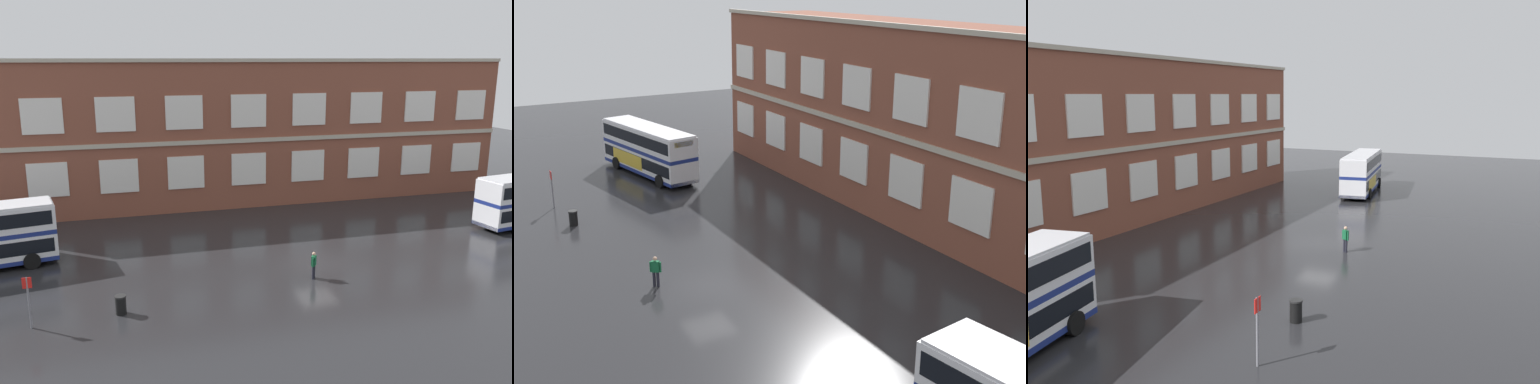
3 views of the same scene
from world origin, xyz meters
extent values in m
plane|color=#232326|center=(0.00, 2.00, 0.00)|extent=(120.00, 120.00, 0.00)
cube|color=brown|center=(-0.97, 18.00, 6.35)|extent=(49.83, 8.00, 12.70)
cube|color=#B2A893|center=(-0.97, 13.92, 6.10)|extent=(49.83, 0.16, 0.36)
cube|color=#B2A893|center=(-0.97, 13.95, 12.85)|extent=(49.83, 0.28, 0.30)
cube|color=silver|center=(-17.58, 13.94, 3.56)|extent=(3.10, 0.12, 2.79)
cube|color=silver|center=(-12.04, 13.94, 3.56)|extent=(3.10, 0.12, 2.79)
cube|color=silver|center=(-6.50, 13.94, 3.56)|extent=(3.10, 0.12, 2.79)
cube|color=silver|center=(-0.97, 13.94, 3.56)|extent=(3.10, 0.12, 2.79)
cube|color=silver|center=(4.57, 13.94, 3.56)|extent=(3.10, 0.12, 2.79)
cube|color=silver|center=(10.11, 13.94, 3.56)|extent=(3.10, 0.12, 2.79)
cube|color=silver|center=(15.64, 13.94, 3.56)|extent=(3.10, 0.12, 2.79)
cube|color=silver|center=(21.18, 13.94, 3.56)|extent=(3.10, 0.12, 2.79)
cube|color=silver|center=(-17.58, 13.94, 8.64)|extent=(3.10, 0.12, 2.79)
cube|color=silver|center=(-12.04, 13.94, 8.64)|extent=(3.10, 0.12, 2.79)
cube|color=silver|center=(-6.50, 13.94, 8.64)|extent=(3.10, 0.12, 2.79)
cube|color=silver|center=(-0.97, 13.94, 8.64)|extent=(3.10, 0.12, 2.79)
cube|color=silver|center=(4.57, 13.94, 8.64)|extent=(3.10, 0.12, 2.79)
cube|color=silver|center=(10.11, 13.94, 8.64)|extent=(3.10, 0.12, 2.79)
cube|color=silver|center=(15.64, 13.94, 8.64)|extent=(3.10, 0.12, 2.79)
cube|color=silver|center=(21.18, 13.94, 8.64)|extent=(3.10, 0.12, 2.79)
cube|color=yellow|center=(-16.52, 5.37, 3.60)|extent=(0.37, 1.64, 0.40)
cylinder|color=black|center=(-17.87, 3.81, 0.52)|extent=(1.08, 0.51, 1.04)
cylinder|color=black|center=(-18.35, 6.32, 0.52)|extent=(1.08, 0.51, 1.04)
cylinder|color=black|center=(16.75, 4.06, 0.52)|extent=(1.08, 0.47, 1.04)
cylinder|color=black|center=(-1.17, -2.33, 0.42)|extent=(0.22, 0.22, 0.85)
cylinder|color=black|center=(-1.28, -2.49, 0.42)|extent=(0.22, 0.22, 0.85)
cube|color=#145933|center=(-1.23, -2.41, 1.15)|extent=(0.42, 0.47, 0.60)
cylinder|color=#145933|center=(-1.08, -2.19, 1.12)|extent=(0.15, 0.15, 0.57)
cylinder|color=#145933|center=(-1.37, -2.62, 1.12)|extent=(0.15, 0.15, 0.57)
sphere|color=tan|center=(-1.23, -2.41, 1.59)|extent=(0.22, 0.22, 0.22)
cylinder|color=slate|center=(-16.98, -4.45, 1.35)|extent=(0.10, 0.10, 2.70)
cube|color=red|center=(-16.98, -4.47, 2.42)|extent=(0.44, 0.04, 0.56)
cylinder|color=black|center=(-12.64, -4.07, 0.47)|extent=(0.56, 0.56, 0.95)
cylinder|color=black|center=(-12.64, -4.07, 0.99)|extent=(0.60, 0.60, 0.08)
camera|label=1|loc=(-12.70, -30.66, 13.00)|focal=37.56mm
camera|label=2|loc=(30.05, -12.68, 15.53)|focal=47.14mm
camera|label=3|loc=(-33.81, -13.56, 10.02)|focal=38.63mm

